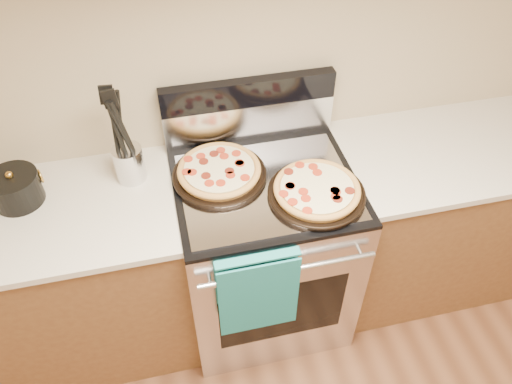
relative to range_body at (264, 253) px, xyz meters
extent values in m
plane|color=tan|center=(0.00, 0.35, 0.90)|extent=(4.00, 0.00, 4.00)
cube|color=#B7B7BC|center=(0.00, 0.00, 0.00)|extent=(0.76, 0.68, 0.90)
cube|color=black|center=(0.00, -0.34, 0.00)|extent=(0.56, 0.01, 0.40)
cube|color=black|center=(0.00, 0.00, 0.46)|extent=(0.76, 0.68, 0.02)
cube|color=silver|center=(0.00, 0.31, 0.56)|extent=(0.76, 0.06, 0.18)
cube|color=black|center=(0.00, 0.31, 0.71)|extent=(0.76, 0.06, 0.12)
cylinder|color=silver|center=(0.00, -0.38, 0.35)|extent=(0.70, 0.03, 0.03)
cube|color=gray|center=(0.00, -0.03, 0.47)|extent=(0.70, 0.55, 0.01)
cube|color=brown|center=(-0.88, 0.03, -0.01)|extent=(1.00, 0.62, 0.88)
cube|color=beige|center=(-0.88, 0.03, 0.45)|extent=(1.02, 0.64, 0.03)
cube|color=brown|center=(0.88, 0.03, -0.01)|extent=(1.00, 0.62, 0.88)
cube|color=beige|center=(0.88, 0.03, 0.45)|extent=(1.02, 0.64, 0.03)
cylinder|color=silver|center=(-0.54, 0.16, 0.54)|extent=(0.13, 0.13, 0.15)
cylinder|color=black|center=(-0.98, 0.13, 0.52)|extent=(0.25, 0.25, 0.12)
camera|label=1|loc=(-0.38, -1.46, 1.90)|focal=35.00mm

